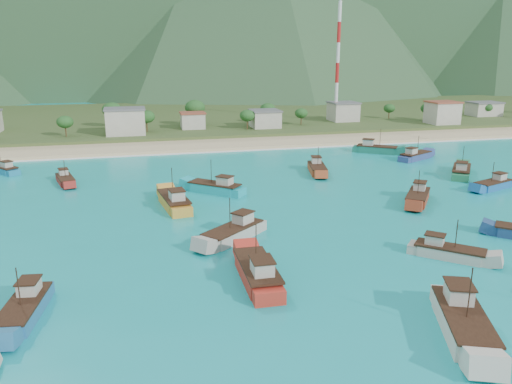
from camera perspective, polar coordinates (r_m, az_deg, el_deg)
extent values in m
plane|color=#0D8792|center=(69.19, 6.97, -6.09)|extent=(600.00, 600.00, 0.00)
cube|color=beige|center=(143.15, -4.28, 5.36)|extent=(400.00, 18.00, 1.20)
cube|color=#385123|center=(202.88, -7.24, 8.32)|extent=(400.00, 110.00, 2.40)
cube|color=white|center=(133.96, -3.59, 4.66)|extent=(400.00, 2.50, 0.08)
cube|color=beige|center=(156.46, -14.70, 7.74)|extent=(11.35, 8.81, 7.43)
cube|color=beige|center=(164.74, -7.25, 8.04)|extent=(7.45, 6.21, 4.81)
cube|color=beige|center=(166.45, 1.03, 8.31)|extent=(8.99, 9.06, 5.21)
cube|color=beige|center=(185.03, 9.93, 8.99)|extent=(9.28, 8.95, 6.25)
cube|color=beige|center=(186.47, 20.52, 8.44)|extent=(9.46, 8.41, 7.20)
cube|color=beige|center=(216.67, 24.60, 8.58)|extent=(11.40, 8.16, 4.89)
cylinder|color=red|center=(183.46, 9.08, 9.06)|extent=(1.20, 1.20, 6.80)
cylinder|color=white|center=(182.82, 9.17, 11.17)|extent=(1.20, 1.20, 6.80)
cylinder|color=red|center=(182.44, 9.27, 13.30)|extent=(1.20, 1.20, 6.80)
cylinder|color=white|center=(182.31, 9.36, 15.44)|extent=(1.20, 1.20, 6.80)
cylinder|color=red|center=(182.43, 9.46, 17.57)|extent=(1.20, 1.20, 6.80)
cylinder|color=white|center=(182.81, 9.56, 19.70)|extent=(1.20, 1.20, 6.80)
cube|color=teal|center=(123.00, -26.94, 2.20)|extent=(8.20, 9.07, 1.72)
cube|color=beige|center=(120.99, -26.61, 2.80)|extent=(2.71, 2.76, 1.40)
cylinder|color=#382114|center=(122.93, -27.22, 3.49)|extent=(0.12, 0.12, 3.87)
cube|color=#B5AFA2|center=(69.18, 21.25, -6.67)|extent=(9.01, 8.64, 1.75)
cube|color=beige|center=(68.85, 19.76, -5.21)|extent=(2.81, 2.78, 1.42)
cylinder|color=#382114|center=(68.15, 21.94, -4.51)|extent=(0.12, 0.12, 3.94)
cube|color=#186D58|center=(135.35, 13.65, 4.64)|extent=(11.36, 9.53, 2.10)
cube|color=beige|center=(135.36, 12.71, 5.52)|extent=(3.37, 3.25, 1.71)
cylinder|color=#382114|center=(134.68, 14.02, 6.04)|extent=(0.12, 0.12, 4.72)
cube|color=maroon|center=(92.31, 17.97, -0.79)|extent=(9.08, 10.46, 1.96)
cube|color=beige|center=(93.97, 18.21, 0.60)|extent=(3.05, 3.14, 1.59)
cylinder|color=#382114|center=(90.91, 18.10, 1.03)|extent=(0.12, 0.12, 4.40)
cube|color=beige|center=(52.24, 22.58, -13.95)|extent=(8.10, 12.97, 2.27)
cube|color=beige|center=(53.50, 22.16, -10.70)|extent=(3.19, 3.49, 1.85)
cylinder|color=#382114|center=(49.98, 23.23, -10.64)|extent=(0.12, 0.12, 5.11)
cube|color=#195EA4|center=(106.98, 25.43, 0.59)|extent=(10.12, 6.02, 1.77)
cube|color=beige|center=(108.30, 26.07, 1.56)|extent=(2.68, 2.43, 1.44)
cylinder|color=#382114|center=(105.87, 25.45, 2.05)|extent=(0.12, 0.12, 3.98)
cube|color=gold|center=(86.31, -9.35, -1.25)|extent=(5.17, 12.43, 2.19)
cube|color=beige|center=(83.44, -9.04, -0.41)|extent=(2.56, 3.01, 1.78)
cylinder|color=#382114|center=(86.01, -9.55, 1.14)|extent=(0.12, 0.12, 4.93)
cube|color=#14A3B1|center=(94.29, -4.77, 0.31)|extent=(10.71, 9.99, 2.06)
cube|color=beige|center=(92.63, -3.58, 1.25)|extent=(3.30, 3.26, 1.67)
cylinder|color=#382114|center=(93.80, -5.15, 2.33)|extent=(0.12, 0.12, 4.63)
cube|color=red|center=(58.47, 0.15, -9.44)|extent=(3.86, 12.16, 2.20)
cube|color=beige|center=(55.45, 0.72, -8.63)|extent=(2.28, 2.80, 1.78)
cylinder|color=#382114|center=(57.67, 0.00, -5.94)|extent=(0.12, 0.12, 4.94)
cube|color=#227248|center=(115.64, 22.40, 2.04)|extent=(9.59, 10.98, 2.06)
cube|color=beige|center=(112.98, 22.45, 2.71)|extent=(3.22, 3.30, 1.67)
cylinder|color=#382114|center=(115.60, 22.58, 3.72)|extent=(0.12, 0.12, 4.63)
cube|color=#A74322|center=(110.29, 7.01, 2.48)|extent=(5.46, 11.08, 1.94)
cube|color=beige|center=(112.01, 6.89, 3.61)|extent=(2.44, 2.80, 1.57)
cylinder|color=#382114|center=(109.03, 7.11, 4.02)|extent=(0.12, 0.12, 4.36)
cube|color=maroon|center=(107.66, -20.93, 1.14)|extent=(4.90, 9.41, 1.64)
cube|color=beige|center=(109.11, -21.15, 2.11)|extent=(2.13, 2.41, 1.33)
cylinder|color=#382114|center=(106.57, -21.03, 2.47)|extent=(0.12, 0.12, 3.69)
cube|color=teal|center=(56.05, -24.95, -12.38)|extent=(4.39, 10.54, 1.86)
cube|color=beige|center=(57.10, -24.49, -9.92)|extent=(2.17, 2.56, 1.51)
cylinder|color=#382114|center=(54.28, -25.51, -9.83)|extent=(0.12, 0.12, 4.18)
cube|color=#324581|center=(129.58, 17.79, 3.81)|extent=(10.82, 7.60, 1.92)
cube|color=beige|center=(127.43, 17.34, 4.46)|extent=(3.02, 2.82, 1.56)
cylinder|color=#382114|center=(129.52, 18.04, 5.19)|extent=(0.12, 0.12, 4.32)
cube|color=#AEA89D|center=(70.72, -2.64, -4.94)|extent=(10.84, 9.87, 2.06)
cube|color=beige|center=(71.81, -1.50, -3.02)|extent=(3.31, 3.25, 1.68)
cylinder|color=#382114|center=(69.14, -3.01, -2.49)|extent=(0.12, 0.12, 4.64)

